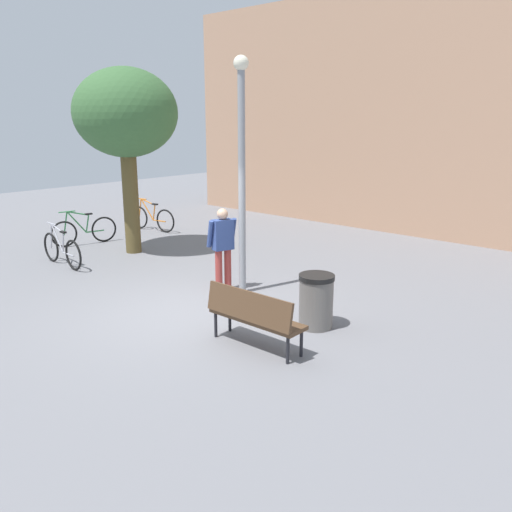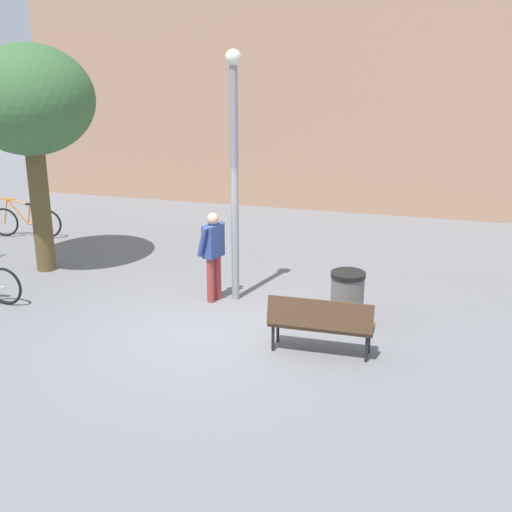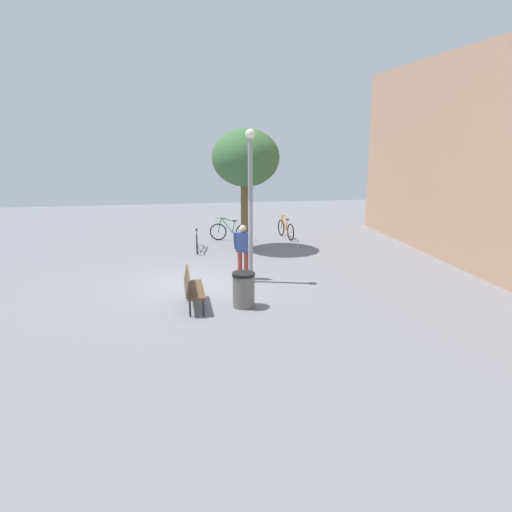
{
  "view_description": "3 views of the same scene",
  "coord_description": "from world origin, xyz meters",
  "px_view_note": "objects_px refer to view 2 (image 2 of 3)",
  "views": [
    {
      "loc": [
        6.82,
        -5.82,
        3.38
      ],
      "look_at": [
        0.24,
        1.56,
        0.78
      ],
      "focal_mm": 37.11,
      "sensor_mm": 36.0,
      "label": 1
    },
    {
      "loc": [
        3.46,
        -9.47,
        4.6
      ],
      "look_at": [
        0.36,
        1.43,
        0.89
      ],
      "focal_mm": 46.47,
      "sensor_mm": 36.0,
      "label": 2
    },
    {
      "loc": [
        13.7,
        -0.65,
        4.24
      ],
      "look_at": [
        1.02,
        1.47,
        1.06
      ],
      "focal_mm": 33.84,
      "sensor_mm": 36.0,
      "label": 3
    }
  ],
  "objects_px": {
    "plaza_tree": "(30,103)",
    "trash_bin": "(347,297)",
    "park_bench": "(321,321)",
    "bicycle_orange": "(26,222)",
    "lamppost": "(234,161)",
    "person_by_lamppost": "(213,250)"
  },
  "relations": [
    {
      "from": "plaza_tree",
      "to": "trash_bin",
      "type": "height_order",
      "value": "plaza_tree"
    },
    {
      "from": "park_bench",
      "to": "bicycle_orange",
      "type": "xyz_separation_m",
      "value": [
        -8.08,
        4.31,
        -0.16
      ]
    },
    {
      "from": "park_bench",
      "to": "trash_bin",
      "type": "bearing_deg",
      "value": 80.66
    },
    {
      "from": "lamppost",
      "to": "person_by_lamppost",
      "type": "distance_m",
      "value": 1.67
    },
    {
      "from": "bicycle_orange",
      "to": "trash_bin",
      "type": "xyz_separation_m",
      "value": [
        8.3,
        -3.0,
        0.07
      ]
    },
    {
      "from": "plaza_tree",
      "to": "trash_bin",
      "type": "relative_size",
      "value": 5.06
    },
    {
      "from": "lamppost",
      "to": "plaza_tree",
      "type": "xyz_separation_m",
      "value": [
        -4.33,
        0.5,
        0.85
      ]
    },
    {
      "from": "trash_bin",
      "to": "bicycle_orange",
      "type": "bearing_deg",
      "value": 160.1
    },
    {
      "from": "plaza_tree",
      "to": "trash_bin",
      "type": "distance_m",
      "value": 7.2
    },
    {
      "from": "person_by_lamppost",
      "to": "plaza_tree",
      "type": "height_order",
      "value": "plaza_tree"
    },
    {
      "from": "park_bench",
      "to": "trash_bin",
      "type": "relative_size",
      "value": 1.78
    },
    {
      "from": "lamppost",
      "to": "plaza_tree",
      "type": "height_order",
      "value": "plaza_tree"
    },
    {
      "from": "person_by_lamppost",
      "to": "plaza_tree",
      "type": "bearing_deg",
      "value": 170.36
    },
    {
      "from": "lamppost",
      "to": "park_bench",
      "type": "relative_size",
      "value": 2.78
    },
    {
      "from": "lamppost",
      "to": "plaza_tree",
      "type": "bearing_deg",
      "value": 173.44
    },
    {
      "from": "bicycle_orange",
      "to": "person_by_lamppost",
      "type": "bearing_deg",
      "value": -24.71
    },
    {
      "from": "person_by_lamppost",
      "to": "plaza_tree",
      "type": "xyz_separation_m",
      "value": [
        -3.97,
        0.67,
        2.46
      ]
    },
    {
      "from": "person_by_lamppost",
      "to": "bicycle_orange",
      "type": "distance_m",
      "value": 6.4
    },
    {
      "from": "park_bench",
      "to": "plaza_tree",
      "type": "relative_size",
      "value": 0.35
    },
    {
      "from": "lamppost",
      "to": "trash_bin",
      "type": "bearing_deg",
      "value": -13.53
    },
    {
      "from": "lamppost",
      "to": "bicycle_orange",
      "type": "distance_m",
      "value": 6.99
    },
    {
      "from": "person_by_lamppost",
      "to": "park_bench",
      "type": "xyz_separation_m",
      "value": [
        2.29,
        -1.65,
        -0.42
      ]
    }
  ]
}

